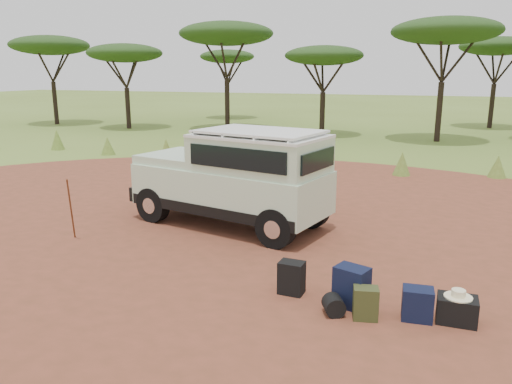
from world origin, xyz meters
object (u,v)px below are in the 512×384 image
(backpack_olive, at_px, (366,303))
(duffel_navy, at_px, (417,304))
(safari_vehicle, at_px, (236,180))
(walking_staff, at_px, (71,209))
(hard_case, at_px, (457,310))
(backpack_black, at_px, (292,278))
(backpack_navy, at_px, (351,287))

(backpack_olive, xyz_separation_m, duffel_navy, (0.69, 0.23, -0.00))
(safari_vehicle, relative_size, walking_staff, 3.46)
(hard_case, bearing_deg, backpack_black, 177.11)
(duffel_navy, bearing_deg, safari_vehicle, 136.76)
(duffel_navy, bearing_deg, backpack_olive, -166.16)
(safari_vehicle, bearing_deg, hard_case, -21.67)
(hard_case, bearing_deg, backpack_navy, -179.58)
(walking_staff, distance_m, backpack_black, 5.07)
(safari_vehicle, relative_size, backpack_navy, 7.71)
(walking_staff, bearing_deg, hard_case, -40.34)
(backpack_black, relative_size, duffel_navy, 1.12)
(safari_vehicle, relative_size, duffel_navy, 10.20)
(backpack_olive, distance_m, hard_case, 1.26)
(walking_staff, xyz_separation_m, backpack_black, (4.97, -0.89, -0.41))
(walking_staff, height_order, backpack_olive, walking_staff)
(backpack_olive, bearing_deg, safari_vehicle, 121.27)
(duffel_navy, bearing_deg, hard_case, 6.19)
(backpack_olive, relative_size, duffel_navy, 1.01)
(safari_vehicle, xyz_separation_m, duffel_navy, (4.10, -3.23, -0.83))
(safari_vehicle, relative_size, hard_case, 8.97)
(safari_vehicle, xyz_separation_m, hard_case, (4.62, -3.12, -0.88))
(safari_vehicle, distance_m, duffel_navy, 5.28)
(walking_staff, bearing_deg, duffel_navy, -41.76)
(walking_staff, relative_size, duffel_navy, 2.95)
(walking_staff, relative_size, backpack_navy, 2.23)
(backpack_black, height_order, duffel_navy, backpack_black)
(backpack_black, distance_m, duffel_navy, 1.92)
(backpack_black, relative_size, backpack_navy, 0.85)
(walking_staff, xyz_separation_m, backpack_navy, (5.93, -1.02, -0.36))
(backpack_olive, xyz_separation_m, hard_case, (1.21, 0.34, -0.05))
(backpack_black, relative_size, backpack_olive, 1.11)
(safari_vehicle, xyz_separation_m, backpack_black, (2.19, -3.02, -0.80))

